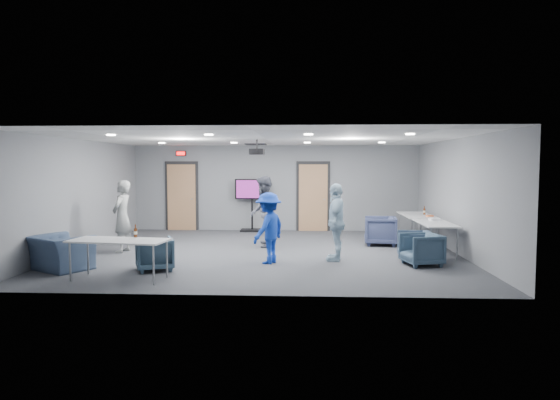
{
  "coord_description": "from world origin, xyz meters",
  "views": [
    {
      "loc": [
        0.92,
        -11.79,
        2.08
      ],
      "look_at": [
        0.31,
        0.73,
        1.2
      ],
      "focal_mm": 32.0,
      "sensor_mm": 36.0,
      "label": 1
    }
  ],
  "objects_px": {
    "chair_right_a": "(380,231)",
    "chair_front_b": "(60,253)",
    "person_b": "(263,212)",
    "tv_stand": "(252,202)",
    "person_a": "(122,216)",
    "table_right_b": "(435,224)",
    "bottle_right": "(424,211)",
    "person_d": "(269,228)",
    "chair_front_a": "(155,254)",
    "chair_right_b": "(415,245)",
    "bottle_front": "(136,233)",
    "chair_right_c": "(421,249)",
    "table_right_a": "(417,216)",
    "person_c": "(336,222)",
    "table_front_left": "(119,242)",
    "projector": "(257,151)"
  },
  "relations": [
    {
      "from": "person_d",
      "to": "table_front_left",
      "type": "relative_size",
      "value": 0.82
    },
    {
      "from": "chair_front_b",
      "to": "table_front_left",
      "type": "distance_m",
      "value": 1.68
    },
    {
      "from": "table_right_b",
      "to": "chair_front_b",
      "type": "bearing_deg",
      "value": 106.11
    },
    {
      "from": "person_b",
      "to": "chair_right_b",
      "type": "height_order",
      "value": "person_b"
    },
    {
      "from": "chair_right_b",
      "to": "chair_front_b",
      "type": "bearing_deg",
      "value": -76.1
    },
    {
      "from": "person_a",
      "to": "table_right_b",
      "type": "height_order",
      "value": "person_a"
    },
    {
      "from": "person_d",
      "to": "table_right_b",
      "type": "xyz_separation_m",
      "value": [
        3.83,
        1.39,
        -0.07
      ]
    },
    {
      "from": "table_front_left",
      "to": "person_b",
      "type": "bearing_deg",
      "value": 66.03
    },
    {
      "from": "bottle_front",
      "to": "bottle_right",
      "type": "distance_m",
      "value": 7.92
    },
    {
      "from": "person_c",
      "to": "chair_right_b",
      "type": "height_order",
      "value": "person_c"
    },
    {
      "from": "person_b",
      "to": "person_d",
      "type": "distance_m",
      "value": 2.13
    },
    {
      "from": "person_d",
      "to": "tv_stand",
      "type": "distance_m",
      "value": 5.18
    },
    {
      "from": "chair_right_a",
      "to": "chair_front_b",
      "type": "bearing_deg",
      "value": -56.01
    },
    {
      "from": "person_a",
      "to": "projector",
      "type": "relative_size",
      "value": 4.76
    },
    {
      "from": "chair_right_c",
      "to": "person_b",
      "type": "bearing_deg",
      "value": -136.11
    },
    {
      "from": "chair_right_a",
      "to": "bottle_right",
      "type": "bearing_deg",
      "value": 126.94
    },
    {
      "from": "person_b",
      "to": "table_right_b",
      "type": "bearing_deg",
      "value": 77.63
    },
    {
      "from": "person_a",
      "to": "person_c",
      "type": "height_order",
      "value": "person_a"
    },
    {
      "from": "person_d",
      "to": "chair_right_c",
      "type": "xyz_separation_m",
      "value": [
        3.18,
        -0.08,
        -0.42
      ]
    },
    {
      "from": "chair_front_a",
      "to": "bottle_front",
      "type": "xyz_separation_m",
      "value": [
        -0.19,
        -0.52,
        0.5
      ]
    },
    {
      "from": "chair_right_b",
      "to": "bottle_front",
      "type": "distance_m",
      "value": 5.9
    },
    {
      "from": "person_a",
      "to": "table_front_left",
      "type": "height_order",
      "value": "person_a"
    },
    {
      "from": "person_c",
      "to": "chair_right_c",
      "type": "relative_size",
      "value": 2.29
    },
    {
      "from": "bottle_front",
      "to": "projector",
      "type": "relative_size",
      "value": 0.68
    },
    {
      "from": "person_b",
      "to": "tv_stand",
      "type": "bearing_deg",
      "value": -171.15
    },
    {
      "from": "chair_front_a",
      "to": "table_right_b",
      "type": "distance_m",
      "value": 6.43
    },
    {
      "from": "person_b",
      "to": "table_right_b",
      "type": "height_order",
      "value": "person_b"
    },
    {
      "from": "chair_front_a",
      "to": "bottle_right",
      "type": "bearing_deg",
      "value": -169.12
    },
    {
      "from": "chair_front_a",
      "to": "bottle_right",
      "type": "distance_m",
      "value": 7.49
    },
    {
      "from": "chair_right_a",
      "to": "chair_front_b",
      "type": "relative_size",
      "value": 0.78
    },
    {
      "from": "chair_front_b",
      "to": "bottle_right",
      "type": "relative_size",
      "value": 4.46
    },
    {
      "from": "table_right_b",
      "to": "bottle_front",
      "type": "height_order",
      "value": "bottle_front"
    },
    {
      "from": "person_a",
      "to": "tv_stand",
      "type": "distance_m",
      "value": 4.76
    },
    {
      "from": "chair_right_a",
      "to": "chair_front_a",
      "type": "xyz_separation_m",
      "value": [
        -4.94,
        -3.36,
        -0.05
      ]
    },
    {
      "from": "chair_right_c",
      "to": "tv_stand",
      "type": "relative_size",
      "value": 0.45
    },
    {
      "from": "chair_right_a",
      "to": "table_right_b",
      "type": "distance_m",
      "value": 1.63
    },
    {
      "from": "table_right_b",
      "to": "table_front_left",
      "type": "xyz_separation_m",
      "value": [
        -6.43,
        -3.03,
        0.0
      ]
    },
    {
      "from": "chair_right_b",
      "to": "bottle_right",
      "type": "relative_size",
      "value": 2.96
    },
    {
      "from": "person_a",
      "to": "chair_front_b",
      "type": "relative_size",
      "value": 1.62
    },
    {
      "from": "person_d",
      "to": "table_right_a",
      "type": "bearing_deg",
      "value": 158.7
    },
    {
      "from": "tv_stand",
      "to": "projector",
      "type": "xyz_separation_m",
      "value": [
        0.5,
        -3.59,
        1.47
      ]
    },
    {
      "from": "person_d",
      "to": "chair_front_a",
      "type": "relative_size",
      "value": 2.11
    },
    {
      "from": "person_a",
      "to": "person_c",
      "type": "relative_size",
      "value": 1.02
    },
    {
      "from": "bottle_right",
      "to": "bottle_front",
      "type": "bearing_deg",
      "value": -144.26
    },
    {
      "from": "chair_right_a",
      "to": "person_d",
      "type": "bearing_deg",
      "value": -39.82
    },
    {
      "from": "chair_right_a",
      "to": "person_c",
      "type": "bearing_deg",
      "value": -23.53
    },
    {
      "from": "chair_front_a",
      "to": "table_front_left",
      "type": "relative_size",
      "value": 0.39
    },
    {
      "from": "table_right_b",
      "to": "tv_stand",
      "type": "distance_m",
      "value": 6.01
    },
    {
      "from": "chair_right_b",
      "to": "table_front_left",
      "type": "distance_m",
      "value": 6.19
    },
    {
      "from": "table_right_a",
      "to": "tv_stand",
      "type": "bearing_deg",
      "value": 68.98
    }
  ]
}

